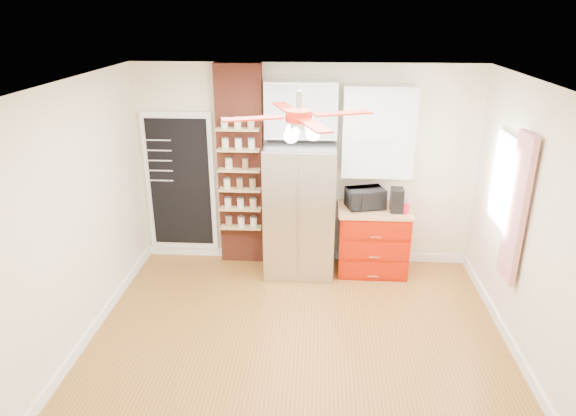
# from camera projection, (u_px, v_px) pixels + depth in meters

# --- Properties ---
(floor) EXTENTS (4.50, 4.50, 0.00)m
(floor) POSITION_uv_depth(u_px,v_px,m) (297.00, 342.00, 5.47)
(floor) COLOR #955F25
(floor) RESTS_ON ground
(ceiling) EXTENTS (4.50, 4.50, 0.00)m
(ceiling) POSITION_uv_depth(u_px,v_px,m) (299.00, 85.00, 4.49)
(ceiling) COLOR white
(ceiling) RESTS_ON wall_back
(wall_back) EXTENTS (4.50, 0.02, 2.70)m
(wall_back) POSITION_uv_depth(u_px,v_px,m) (305.00, 167.00, 6.84)
(wall_back) COLOR #EDE8BE
(wall_back) RESTS_ON floor
(wall_front) EXTENTS (4.50, 0.02, 2.70)m
(wall_front) POSITION_uv_depth(u_px,v_px,m) (283.00, 357.00, 3.12)
(wall_front) COLOR #EDE8BE
(wall_front) RESTS_ON floor
(wall_left) EXTENTS (0.02, 4.00, 2.70)m
(wall_left) POSITION_uv_depth(u_px,v_px,m) (73.00, 221.00, 5.11)
(wall_left) COLOR #EDE8BE
(wall_left) RESTS_ON floor
(wall_right) EXTENTS (0.02, 4.00, 2.70)m
(wall_right) POSITION_uv_depth(u_px,v_px,m) (536.00, 233.00, 4.84)
(wall_right) COLOR #EDE8BE
(wall_right) RESTS_ON floor
(chalkboard) EXTENTS (0.95, 0.05, 1.95)m
(chalkboard) POSITION_uv_depth(u_px,v_px,m) (180.00, 183.00, 7.00)
(chalkboard) COLOR white
(chalkboard) RESTS_ON wall_back
(brick_pillar) EXTENTS (0.60, 0.16, 2.70)m
(brick_pillar) POSITION_uv_depth(u_px,v_px,m) (241.00, 167.00, 6.81)
(brick_pillar) COLOR maroon
(brick_pillar) RESTS_ON floor
(fridge) EXTENTS (0.90, 0.70, 1.75)m
(fridge) POSITION_uv_depth(u_px,v_px,m) (300.00, 210.00, 6.67)
(fridge) COLOR #B4B4B9
(fridge) RESTS_ON floor
(upper_glass_cabinet) EXTENTS (0.90, 0.35, 0.70)m
(upper_glass_cabinet) POSITION_uv_depth(u_px,v_px,m) (301.00, 109.00, 6.39)
(upper_glass_cabinet) COLOR white
(upper_glass_cabinet) RESTS_ON wall_back
(red_cabinet) EXTENTS (0.94, 0.64, 0.90)m
(red_cabinet) POSITION_uv_depth(u_px,v_px,m) (373.00, 240.00, 6.81)
(red_cabinet) COLOR #A41301
(red_cabinet) RESTS_ON floor
(upper_shelf_unit) EXTENTS (0.90, 0.30, 1.15)m
(upper_shelf_unit) POSITION_uv_depth(u_px,v_px,m) (378.00, 132.00, 6.45)
(upper_shelf_unit) COLOR white
(upper_shelf_unit) RESTS_ON wall_back
(window) EXTENTS (0.04, 0.75, 1.05)m
(window) POSITION_uv_depth(u_px,v_px,m) (505.00, 182.00, 5.61)
(window) COLOR white
(window) RESTS_ON wall_right
(curtain) EXTENTS (0.06, 0.40, 1.55)m
(curtain) POSITION_uv_depth(u_px,v_px,m) (517.00, 209.00, 5.14)
(curtain) COLOR red
(curtain) RESTS_ON wall_right
(ceiling_fan) EXTENTS (1.40, 1.40, 0.44)m
(ceiling_fan) POSITION_uv_depth(u_px,v_px,m) (299.00, 117.00, 4.59)
(ceiling_fan) COLOR silver
(ceiling_fan) RESTS_ON ceiling
(toaster_oven) EXTENTS (0.54, 0.44, 0.26)m
(toaster_oven) POSITION_uv_depth(u_px,v_px,m) (365.00, 198.00, 6.64)
(toaster_oven) COLOR black
(toaster_oven) RESTS_ON red_cabinet
(coffee_maker) EXTENTS (0.16, 0.22, 0.31)m
(coffee_maker) POSITION_uv_depth(u_px,v_px,m) (397.00, 200.00, 6.51)
(coffee_maker) COLOR black
(coffee_maker) RESTS_ON red_cabinet
(canister_left) EXTENTS (0.10, 0.10, 0.15)m
(canister_left) POSITION_uv_depth(u_px,v_px,m) (406.00, 208.00, 6.47)
(canister_left) COLOR red
(canister_left) RESTS_ON red_cabinet
(canister_right) EXTENTS (0.14, 0.14, 0.15)m
(canister_right) POSITION_uv_depth(u_px,v_px,m) (404.00, 204.00, 6.61)
(canister_right) COLOR #B12809
(canister_right) RESTS_ON red_cabinet
(pantry_jar_oats) EXTENTS (0.11, 0.11, 0.13)m
(pantry_jar_oats) POSITION_uv_depth(u_px,v_px,m) (229.00, 163.00, 6.67)
(pantry_jar_oats) COLOR beige
(pantry_jar_oats) RESTS_ON brick_pillar
(pantry_jar_beans) EXTENTS (0.09, 0.09, 0.13)m
(pantry_jar_beans) POSITION_uv_depth(u_px,v_px,m) (245.00, 165.00, 6.63)
(pantry_jar_beans) COLOR olive
(pantry_jar_beans) RESTS_ON brick_pillar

